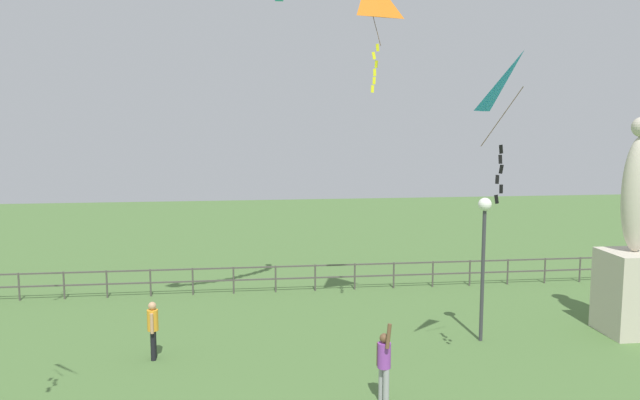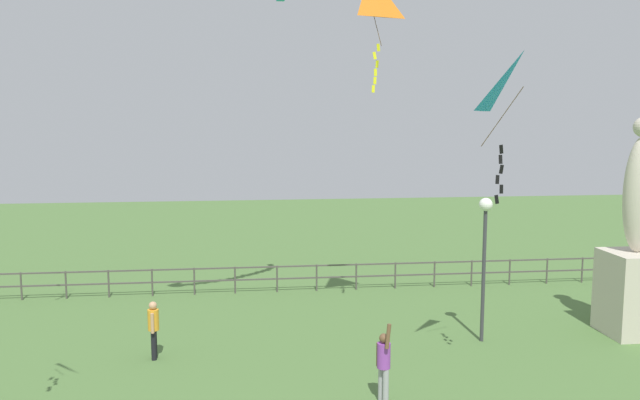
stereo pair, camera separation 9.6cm
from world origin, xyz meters
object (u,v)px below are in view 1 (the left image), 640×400
(person_2, at_px, (153,326))
(kite_1, at_px, (522,91))
(kite_4, at_px, (369,3))
(statue_monument, at_px, (634,263))
(lamppost, at_px, (484,236))
(person_1, at_px, (384,362))

(person_2, height_order, kite_1, kite_1)
(kite_1, xyz_separation_m, kite_4, (-2.48, 4.28, 2.53))
(person_2, xyz_separation_m, kite_4, (5.77, 1.50, 8.31))
(statue_monument, relative_size, lamppost, 1.54)
(statue_monument, height_order, lamppost, statue_monument)
(lamppost, xyz_separation_m, kite_1, (-0.49, -3.08, 3.72))
(statue_monument, bearing_deg, person_1, -156.04)
(person_1, xyz_separation_m, kite_1, (3.02, 0.38, 5.73))
(statue_monument, distance_m, person_2, 13.23)
(lamppost, distance_m, kite_4, 7.02)
(lamppost, bearing_deg, kite_4, 157.98)
(statue_monument, height_order, kite_1, kite_1)
(person_1, bearing_deg, statue_monument, 23.96)
(person_2, bearing_deg, kite_4, 14.56)
(lamppost, relative_size, kite_4, 1.25)
(kite_4, bearing_deg, kite_1, -59.94)
(statue_monument, xyz_separation_m, lamppost, (-4.43, -0.07, 0.90))
(statue_monument, xyz_separation_m, kite_1, (-4.92, -3.15, 4.61))
(person_2, bearing_deg, lamppost, 1.95)
(lamppost, xyz_separation_m, person_1, (-3.51, -3.46, -2.02))
(lamppost, distance_m, person_1, 5.32)
(statue_monument, bearing_deg, person_2, -178.40)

